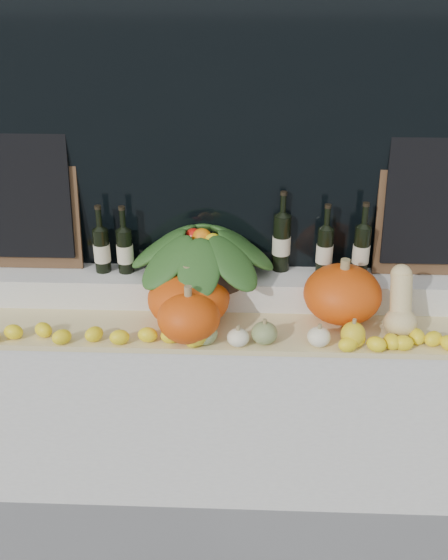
{
  "coord_description": "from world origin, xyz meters",
  "views": [
    {
      "loc": [
        0.09,
        -0.9,
        2.31
      ],
      "look_at": [
        0.0,
        1.45,
        1.12
      ],
      "focal_mm": 40.0,
      "sensor_mm": 36.0,
      "label": 1
    }
  ],
  "objects_px": {
    "butternut_squash": "(401,306)",
    "pumpkin_right": "(342,294)",
    "pumpkin_left": "(189,298)",
    "wine_bottle_tall": "(281,242)",
    "produce_bowl": "(202,252)"
  },
  "relations": [
    {
      "from": "butternut_squash",
      "to": "pumpkin_left",
      "type": "bearing_deg",
      "value": 177.14
    },
    {
      "from": "pumpkin_right",
      "to": "wine_bottle_tall",
      "type": "height_order",
      "value": "wine_bottle_tall"
    },
    {
      "from": "produce_bowl",
      "to": "wine_bottle_tall",
      "type": "distance_m",
      "value": 0.37
    },
    {
      "from": "butternut_squash",
      "to": "wine_bottle_tall",
      "type": "distance_m",
      "value": 0.6
    },
    {
      "from": "pumpkin_right",
      "to": "wine_bottle_tall",
      "type": "relative_size",
      "value": 0.9
    },
    {
      "from": "butternut_squash",
      "to": "produce_bowl",
      "type": "distance_m",
      "value": 0.89
    },
    {
      "from": "pumpkin_left",
      "to": "butternut_squash",
      "type": "height_order",
      "value": "butternut_squash"
    },
    {
      "from": "pumpkin_left",
      "to": "produce_bowl",
      "type": "height_order",
      "value": "produce_bowl"
    },
    {
      "from": "pumpkin_right",
      "to": "butternut_squash",
      "type": "height_order",
      "value": "butternut_squash"
    },
    {
      "from": "pumpkin_left",
      "to": "pumpkin_right",
      "type": "relative_size",
      "value": 1.05
    },
    {
      "from": "butternut_squash",
      "to": "wine_bottle_tall",
      "type": "height_order",
      "value": "wine_bottle_tall"
    },
    {
      "from": "butternut_squash",
      "to": "pumpkin_right",
      "type": "bearing_deg",
      "value": 157.44
    },
    {
      "from": "produce_bowl",
      "to": "butternut_squash",
      "type": "bearing_deg",
      "value": -16.04
    },
    {
      "from": "pumpkin_left",
      "to": "wine_bottle_tall",
      "type": "distance_m",
      "value": 0.51
    },
    {
      "from": "pumpkin_left",
      "to": "produce_bowl",
      "type": "xyz_separation_m",
      "value": [
        0.05,
        0.2,
        0.13
      ]
    }
  ]
}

